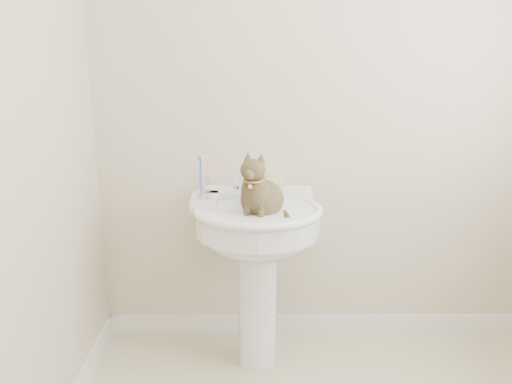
{
  "coord_description": "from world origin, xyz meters",
  "views": [
    {
      "loc": [
        -0.34,
        -1.46,
        1.49
      ],
      "look_at": [
        -0.33,
        0.79,
        0.85
      ],
      "focal_mm": 38.0,
      "sensor_mm": 36.0,
      "label": 1
    }
  ],
  "objects": [
    {
      "name": "faucet",
      "position": [
        -0.32,
        0.95,
        0.85
      ],
      "size": [
        0.28,
        0.12,
        0.14
      ],
      "color": "silver",
      "rests_on": "pedestal_sink"
    },
    {
      "name": "toothbrush_cup",
      "position": [
        -0.56,
        0.84,
        0.85
      ],
      "size": [
        0.07,
        0.07,
        0.18
      ],
      "rotation": [
        0.0,
        0.0,
        0.26
      ],
      "color": "silver",
      "rests_on": "pedestal_sink"
    },
    {
      "name": "cat",
      "position": [
        -0.31,
        0.77,
        0.84
      ],
      "size": [
        0.21,
        0.26,
        0.38
      ],
      "rotation": [
        0.0,
        0.0,
        -0.39
      ],
      "color": "brown",
      "rests_on": "pedestal_sink"
    },
    {
      "name": "wall_back",
      "position": [
        0.0,
        1.1,
        1.25
      ],
      "size": [
        2.2,
        0.0,
        2.5
      ],
      "primitive_type": null,
      "color": "beige",
      "rests_on": "ground"
    },
    {
      "name": "baseboard_back",
      "position": [
        0.0,
        1.09,
        0.04
      ],
      "size": [
        2.2,
        0.02,
        0.09
      ],
      "primitive_type": "cube",
      "color": "white",
      "rests_on": "floor"
    },
    {
      "name": "pedestal_sink",
      "position": [
        -0.32,
        0.81,
        0.63
      ],
      "size": [
        0.59,
        0.57,
        0.81
      ],
      "color": "white",
      "rests_on": "floor"
    },
    {
      "name": "soap_bar",
      "position": [
        -0.25,
        1.04,
        0.82
      ],
      "size": [
        0.09,
        0.06,
        0.03
      ],
      "primitive_type": "cube",
      "rotation": [
        0.0,
        0.0,
        0.07
      ],
      "color": "yellow",
      "rests_on": "pedestal_sink"
    }
  ]
}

